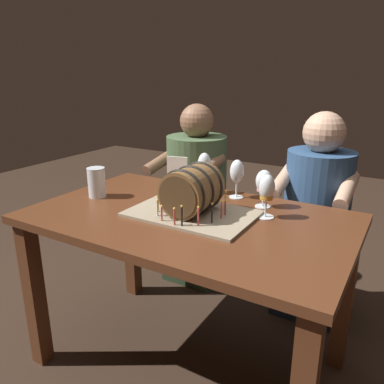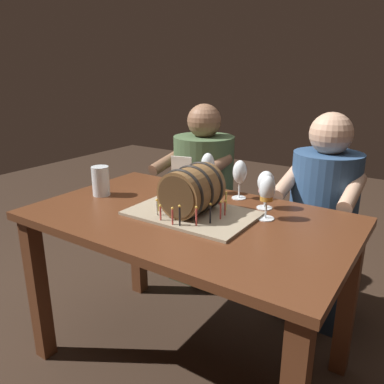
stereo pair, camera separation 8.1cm
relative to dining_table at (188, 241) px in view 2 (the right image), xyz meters
The scene contains 11 objects.
ground_plane 0.63m from the dining_table, ahead, with size 8.00×8.00×0.00m, color #332319.
dining_table is the anchor object (origin of this frame).
barrel_cake 0.21m from the dining_table, 40.62° to the left, with size 0.52×0.34×0.21m.
wine_glass_amber 0.40m from the dining_table, 25.85° to the left, with size 0.07×0.07×0.18m.
wine_glass_empty 0.40m from the dining_table, 76.19° to the left, with size 0.07×0.07×0.18m.
wine_glass_rose 0.41m from the dining_table, 47.47° to the left, with size 0.07×0.07×0.17m.
wine_glass_white 0.40m from the dining_table, 106.44° to the left, with size 0.07×0.07×0.20m.
beer_pint 0.53m from the dining_table, behind, with size 0.08×0.08×0.14m.
menu_card 0.46m from the dining_table, 128.99° to the left, with size 0.11×0.01×0.16m, color silver.
person_seated_left 0.81m from the dining_table, 117.56° to the left, with size 0.43×0.50×1.14m.
person_seated_right 0.81m from the dining_table, 62.45° to the left, with size 0.38×0.47×1.13m.
Camera 2 is at (0.85, -1.23, 1.33)m, focal length 35.76 mm.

